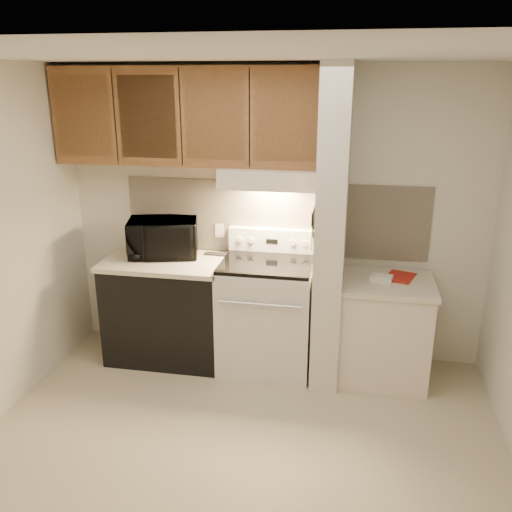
# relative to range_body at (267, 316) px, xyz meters

# --- Properties ---
(floor) EXTENTS (3.60, 3.60, 0.00)m
(floor) POSITION_rel_range_body_xyz_m (0.00, -1.16, -0.46)
(floor) COLOR #C1B493
(floor) RESTS_ON ground
(ceiling) EXTENTS (3.60, 3.60, 0.00)m
(ceiling) POSITION_rel_range_body_xyz_m (0.00, -1.16, 2.04)
(ceiling) COLOR white
(ceiling) RESTS_ON wall_back
(wall_back) EXTENTS (3.60, 2.50, 0.02)m
(wall_back) POSITION_rel_range_body_xyz_m (0.00, 0.34, 0.79)
(wall_back) COLOR silver
(wall_back) RESTS_ON floor
(backsplash) EXTENTS (2.60, 0.02, 0.63)m
(backsplash) POSITION_rel_range_body_xyz_m (0.00, 0.33, 0.78)
(backsplash) COLOR beige
(backsplash) RESTS_ON wall_back
(range_body) EXTENTS (0.76, 0.65, 0.92)m
(range_body) POSITION_rel_range_body_xyz_m (0.00, 0.00, 0.00)
(range_body) COLOR silver
(range_body) RESTS_ON floor
(oven_window) EXTENTS (0.50, 0.01, 0.30)m
(oven_window) POSITION_rel_range_body_xyz_m (0.00, -0.32, 0.04)
(oven_window) COLOR black
(oven_window) RESTS_ON range_body
(oven_handle) EXTENTS (0.65, 0.02, 0.02)m
(oven_handle) POSITION_rel_range_body_xyz_m (0.00, -0.35, 0.26)
(oven_handle) COLOR silver
(oven_handle) RESTS_ON range_body
(cooktop) EXTENTS (0.74, 0.64, 0.03)m
(cooktop) POSITION_rel_range_body_xyz_m (0.00, 0.00, 0.48)
(cooktop) COLOR black
(cooktop) RESTS_ON range_body
(range_backguard) EXTENTS (0.76, 0.08, 0.20)m
(range_backguard) POSITION_rel_range_body_xyz_m (0.00, 0.28, 0.59)
(range_backguard) COLOR silver
(range_backguard) RESTS_ON range_body
(range_display) EXTENTS (0.10, 0.01, 0.04)m
(range_display) POSITION_rel_range_body_xyz_m (0.00, 0.24, 0.59)
(range_display) COLOR black
(range_display) RESTS_ON range_backguard
(range_knob_left_outer) EXTENTS (0.05, 0.02, 0.05)m
(range_knob_left_outer) POSITION_rel_range_body_xyz_m (-0.28, 0.24, 0.59)
(range_knob_left_outer) COLOR silver
(range_knob_left_outer) RESTS_ON range_backguard
(range_knob_left_inner) EXTENTS (0.05, 0.02, 0.05)m
(range_knob_left_inner) POSITION_rel_range_body_xyz_m (-0.18, 0.24, 0.59)
(range_knob_left_inner) COLOR silver
(range_knob_left_inner) RESTS_ON range_backguard
(range_knob_right_inner) EXTENTS (0.05, 0.02, 0.05)m
(range_knob_right_inner) POSITION_rel_range_body_xyz_m (0.18, 0.24, 0.59)
(range_knob_right_inner) COLOR silver
(range_knob_right_inner) RESTS_ON range_backguard
(range_knob_right_outer) EXTENTS (0.05, 0.02, 0.05)m
(range_knob_right_outer) POSITION_rel_range_body_xyz_m (0.28, 0.24, 0.59)
(range_knob_right_outer) COLOR silver
(range_knob_right_outer) RESTS_ON range_backguard
(dishwasher_front) EXTENTS (1.00, 0.63, 0.87)m
(dishwasher_front) POSITION_rel_range_body_xyz_m (-0.88, 0.01, -0.03)
(dishwasher_front) COLOR black
(dishwasher_front) RESTS_ON floor
(left_countertop) EXTENTS (1.04, 0.67, 0.04)m
(left_countertop) POSITION_rel_range_body_xyz_m (-0.88, 0.01, 0.43)
(left_countertop) COLOR beige
(left_countertop) RESTS_ON dishwasher_front
(spoon_rest) EXTENTS (0.22, 0.08, 0.01)m
(spoon_rest) POSITION_rel_range_body_xyz_m (-0.48, 0.21, 0.46)
(spoon_rest) COLOR black
(spoon_rest) RESTS_ON left_countertop
(teal_jar) EXTENTS (0.12, 0.12, 0.10)m
(teal_jar) POSITION_rel_range_body_xyz_m (-1.23, 0.23, 0.50)
(teal_jar) COLOR #2A686E
(teal_jar) RESTS_ON left_countertop
(outlet) EXTENTS (0.08, 0.01, 0.12)m
(outlet) POSITION_rel_range_body_xyz_m (-0.48, 0.32, 0.64)
(outlet) COLOR beige
(outlet) RESTS_ON backsplash
(microwave) EXTENTS (0.66, 0.53, 0.32)m
(microwave) POSITION_rel_range_body_xyz_m (-0.93, 0.12, 0.61)
(microwave) COLOR black
(microwave) RESTS_ON left_countertop
(partition_pillar) EXTENTS (0.22, 0.70, 2.50)m
(partition_pillar) POSITION_rel_range_body_xyz_m (0.51, -0.01, 0.79)
(partition_pillar) COLOR beige
(partition_pillar) RESTS_ON floor
(pillar_trim) EXTENTS (0.01, 0.70, 0.04)m
(pillar_trim) POSITION_rel_range_body_xyz_m (0.39, -0.01, 0.84)
(pillar_trim) COLOR brown
(pillar_trim) RESTS_ON partition_pillar
(knife_strip) EXTENTS (0.02, 0.42, 0.04)m
(knife_strip) POSITION_rel_range_body_xyz_m (0.39, -0.06, 0.86)
(knife_strip) COLOR black
(knife_strip) RESTS_ON partition_pillar
(knife_blade_a) EXTENTS (0.01, 0.03, 0.16)m
(knife_blade_a) POSITION_rel_range_body_xyz_m (0.38, -0.21, 0.76)
(knife_blade_a) COLOR silver
(knife_blade_a) RESTS_ON knife_strip
(knife_handle_a) EXTENTS (0.02, 0.02, 0.10)m
(knife_handle_a) POSITION_rel_range_body_xyz_m (0.38, -0.21, 0.91)
(knife_handle_a) COLOR black
(knife_handle_a) RESTS_ON knife_strip
(knife_blade_b) EXTENTS (0.01, 0.04, 0.18)m
(knife_blade_b) POSITION_rel_range_body_xyz_m (0.38, -0.13, 0.75)
(knife_blade_b) COLOR silver
(knife_blade_b) RESTS_ON knife_strip
(knife_handle_b) EXTENTS (0.02, 0.02, 0.10)m
(knife_handle_b) POSITION_rel_range_body_xyz_m (0.38, -0.14, 0.91)
(knife_handle_b) COLOR black
(knife_handle_b) RESTS_ON knife_strip
(knife_blade_c) EXTENTS (0.01, 0.04, 0.20)m
(knife_blade_c) POSITION_rel_range_body_xyz_m (0.38, -0.07, 0.74)
(knife_blade_c) COLOR silver
(knife_blade_c) RESTS_ON knife_strip
(knife_handle_c) EXTENTS (0.02, 0.02, 0.10)m
(knife_handle_c) POSITION_rel_range_body_xyz_m (0.38, -0.04, 0.91)
(knife_handle_c) COLOR black
(knife_handle_c) RESTS_ON knife_strip
(knife_blade_d) EXTENTS (0.01, 0.04, 0.16)m
(knife_blade_d) POSITION_rel_range_body_xyz_m (0.38, 0.02, 0.76)
(knife_blade_d) COLOR silver
(knife_blade_d) RESTS_ON knife_strip
(knife_handle_d) EXTENTS (0.02, 0.02, 0.10)m
(knife_handle_d) POSITION_rel_range_body_xyz_m (0.38, 0.02, 0.91)
(knife_handle_d) COLOR black
(knife_handle_d) RESTS_ON knife_strip
(knife_blade_e) EXTENTS (0.01, 0.04, 0.18)m
(knife_blade_e) POSITION_rel_range_body_xyz_m (0.38, 0.11, 0.75)
(knife_blade_e) COLOR silver
(knife_blade_e) RESTS_ON knife_strip
(knife_handle_e) EXTENTS (0.02, 0.02, 0.10)m
(knife_handle_e) POSITION_rel_range_body_xyz_m (0.38, 0.09, 0.91)
(knife_handle_e) COLOR black
(knife_handle_e) RESTS_ON knife_strip
(oven_mitt) EXTENTS (0.03, 0.10, 0.24)m
(oven_mitt) POSITION_rel_range_body_xyz_m (0.38, 0.17, 0.76)
(oven_mitt) COLOR slate
(oven_mitt) RESTS_ON partition_pillar
(right_cab_base) EXTENTS (0.70, 0.60, 0.81)m
(right_cab_base) POSITION_rel_range_body_xyz_m (0.97, -0.01, -0.06)
(right_cab_base) COLOR beige
(right_cab_base) RESTS_ON floor
(right_countertop) EXTENTS (0.74, 0.64, 0.04)m
(right_countertop) POSITION_rel_range_body_xyz_m (0.97, -0.01, 0.37)
(right_countertop) COLOR beige
(right_countertop) RESTS_ON right_cab_base
(red_folder) EXTENTS (0.28, 0.33, 0.01)m
(red_folder) POSITION_rel_range_body_xyz_m (1.07, 0.09, 0.39)
(red_folder) COLOR #B02216
(red_folder) RESTS_ON right_countertop
(white_box) EXTENTS (0.19, 0.14, 0.04)m
(white_box) POSITION_rel_range_body_xyz_m (0.92, -0.01, 0.41)
(white_box) COLOR white
(white_box) RESTS_ON right_countertop
(range_hood) EXTENTS (0.78, 0.44, 0.15)m
(range_hood) POSITION_rel_range_body_xyz_m (0.00, 0.12, 1.17)
(range_hood) COLOR beige
(range_hood) RESTS_ON upper_cabinets
(hood_lip) EXTENTS (0.78, 0.04, 0.06)m
(hood_lip) POSITION_rel_range_body_xyz_m (0.00, -0.08, 1.12)
(hood_lip) COLOR beige
(hood_lip) RESTS_ON range_hood
(upper_cabinets) EXTENTS (2.18, 0.33, 0.77)m
(upper_cabinets) POSITION_rel_range_body_xyz_m (-0.69, 0.17, 1.62)
(upper_cabinets) COLOR brown
(upper_cabinets) RESTS_ON wall_back
(cab_door_a) EXTENTS (0.46, 0.01, 0.63)m
(cab_door_a) POSITION_rel_range_body_xyz_m (-1.51, 0.01, 1.62)
(cab_door_a) COLOR brown
(cab_door_a) RESTS_ON upper_cabinets
(cab_gap_a) EXTENTS (0.01, 0.01, 0.73)m
(cab_gap_a) POSITION_rel_range_body_xyz_m (-1.23, 0.01, 1.62)
(cab_gap_a) COLOR black
(cab_gap_a) RESTS_ON upper_cabinets
(cab_door_b) EXTENTS (0.46, 0.01, 0.63)m
(cab_door_b) POSITION_rel_range_body_xyz_m (-0.96, 0.01, 1.62)
(cab_door_b) COLOR brown
(cab_door_b) RESTS_ON upper_cabinets
(cab_gap_b) EXTENTS (0.01, 0.01, 0.73)m
(cab_gap_b) POSITION_rel_range_body_xyz_m (-0.69, 0.01, 1.62)
(cab_gap_b) COLOR black
(cab_gap_b) RESTS_ON upper_cabinets
(cab_door_c) EXTENTS (0.46, 0.01, 0.63)m
(cab_door_c) POSITION_rel_range_body_xyz_m (-0.42, 0.01, 1.62)
(cab_door_c) COLOR brown
(cab_door_c) RESTS_ON upper_cabinets
(cab_gap_c) EXTENTS (0.01, 0.01, 0.73)m
(cab_gap_c) POSITION_rel_range_body_xyz_m (-0.14, 0.01, 1.62)
(cab_gap_c) COLOR black
(cab_gap_c) RESTS_ON upper_cabinets
(cab_door_d) EXTENTS (0.46, 0.01, 0.63)m
(cab_door_d) POSITION_rel_range_body_xyz_m (0.13, 0.01, 1.62)
(cab_door_d) COLOR brown
(cab_door_d) RESTS_ON upper_cabinets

